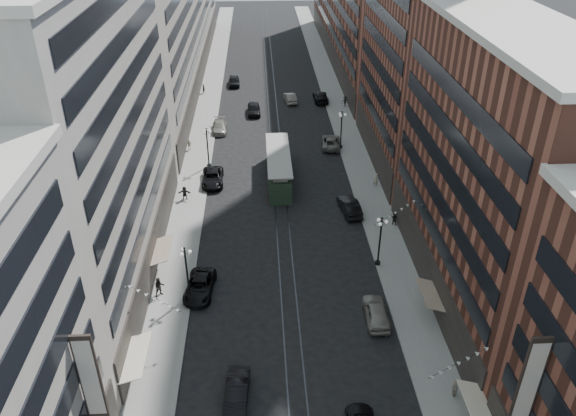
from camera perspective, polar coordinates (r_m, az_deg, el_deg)
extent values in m
plane|color=black|center=(80.50, -1.20, 5.91)|extent=(220.00, 220.00, 0.00)
cube|color=gray|center=(90.04, -8.53, 8.41)|extent=(4.00, 180.00, 0.15)
cube|color=gray|center=(90.59, 5.62, 8.75)|extent=(4.00, 180.00, 0.15)
cube|color=#2D2D33|center=(89.65, -1.89, 8.59)|extent=(0.12, 180.00, 0.02)
cube|color=#2D2D33|center=(89.69, -0.98, 8.62)|extent=(0.12, 180.00, 0.02)
cube|color=#9E988C|center=(52.23, -19.37, 6.65)|extent=(8.00, 36.00, 28.00)
cube|color=#9E988C|center=(111.96, -11.26, 19.51)|extent=(8.00, 90.00, 26.00)
cube|color=brown|center=(50.30, 19.80, 3.09)|extent=(8.00, 30.00, 24.00)
cube|color=brown|center=(72.78, 13.10, 19.89)|extent=(8.00, 26.00, 42.00)
cube|color=brown|center=(121.54, 6.48, 20.25)|extent=(8.00, 72.00, 24.00)
cylinder|color=black|center=(53.44, -9.97, -8.67)|extent=(0.56, 0.56, 0.30)
cylinder|color=black|center=(51.93, -10.21, -6.58)|extent=(0.18, 0.18, 5.20)
sphere|color=black|center=(50.31, -10.50, -4.05)|extent=(0.24, 0.24, 0.24)
sphere|color=white|center=(50.47, -9.95, -4.41)|extent=(0.36, 0.36, 0.36)
sphere|color=white|center=(50.88, -10.66, -4.17)|extent=(0.36, 0.36, 0.36)
sphere|color=white|center=(50.25, -10.76, -4.68)|extent=(0.36, 0.36, 0.36)
cylinder|color=black|center=(76.15, -8.02, 4.33)|extent=(0.56, 0.56, 0.30)
cylinder|color=black|center=(75.10, -8.16, 6.00)|extent=(0.18, 0.18, 5.20)
sphere|color=black|center=(73.99, -8.32, 7.97)|extent=(0.24, 0.24, 0.24)
sphere|color=white|center=(74.10, -7.95, 7.70)|extent=(0.36, 0.36, 0.36)
sphere|color=white|center=(74.52, -8.45, 7.79)|extent=(0.36, 0.36, 0.36)
sphere|color=white|center=(73.80, -8.49, 7.56)|extent=(0.36, 0.36, 0.36)
cylinder|color=black|center=(57.29, 9.09, -5.52)|extent=(0.56, 0.56, 0.30)
cylinder|color=black|center=(55.89, 9.30, -3.49)|extent=(0.18, 0.18, 5.20)
sphere|color=black|center=(54.39, 9.54, -1.05)|extent=(0.24, 0.24, 0.24)
sphere|color=white|center=(54.69, 9.97, -1.39)|extent=(0.36, 0.36, 0.36)
sphere|color=white|center=(54.87, 9.20, -1.20)|extent=(0.36, 0.36, 0.36)
sphere|color=white|center=(54.23, 9.35, -1.63)|extent=(0.36, 0.36, 0.36)
cylinder|color=black|center=(81.16, 5.34, 6.23)|extent=(0.56, 0.56, 0.30)
cylinder|color=black|center=(80.18, 5.42, 7.82)|extent=(0.18, 0.18, 5.20)
sphere|color=black|center=(79.13, 5.52, 9.69)|extent=(0.24, 0.24, 0.24)
sphere|color=white|center=(79.34, 5.83, 9.42)|extent=(0.36, 0.36, 0.36)
sphere|color=white|center=(79.60, 5.30, 9.52)|extent=(0.36, 0.36, 0.36)
sphere|color=white|center=(78.89, 5.38, 9.31)|extent=(0.36, 0.36, 0.36)
cube|color=#243A28|center=(71.70, -0.96, 3.88)|extent=(2.72, 13.07, 2.83)
cube|color=gray|center=(70.93, -0.97, 5.14)|extent=(1.74, 11.98, 0.65)
cube|color=gray|center=(70.74, -0.97, 5.46)|extent=(2.94, 13.29, 0.16)
cylinder|color=black|center=(67.87, -0.78, 1.23)|extent=(2.50, 0.76, 0.76)
cylinder|color=black|center=(76.54, -1.09, 4.85)|extent=(2.50, 0.76, 0.76)
imported|color=black|center=(53.53, -8.95, -7.87)|extent=(3.01, 5.62, 1.50)
imported|color=gray|center=(50.61, 8.95, -10.39)|extent=(2.11, 5.00, 1.69)
imported|color=black|center=(44.01, -5.22, -18.11)|extent=(2.00, 4.85, 1.56)
imported|color=black|center=(53.58, -12.93, -7.80)|extent=(1.07, 0.86, 1.95)
imported|color=#A69C8A|center=(45.57, 16.63, -17.06)|extent=(0.58, 1.05, 1.71)
imported|color=black|center=(71.79, -7.66, 3.07)|extent=(2.76, 5.75, 1.58)
imported|color=gray|center=(87.01, -6.98, 8.20)|extent=(2.28, 5.24, 1.50)
imported|color=black|center=(107.25, -5.51, 12.73)|extent=(2.19, 5.03, 1.69)
imported|color=black|center=(65.24, 6.27, 0.19)|extent=(2.46, 5.31, 1.68)
imported|color=slate|center=(81.40, 4.37, 6.71)|extent=(3.16, 5.78, 1.53)
imported|color=black|center=(98.89, 3.34, 11.23)|extent=(2.42, 5.74, 1.65)
imported|color=black|center=(93.26, -3.50, 10.02)|extent=(2.21, 5.12, 1.72)
imported|color=gray|center=(98.30, 0.22, 11.13)|extent=(2.28, 4.95, 1.57)
imported|color=black|center=(68.42, -10.47, 1.52)|extent=(1.57, 0.51, 1.67)
imported|color=beige|center=(81.11, -10.00, 6.35)|extent=(0.92, 0.42, 1.56)
imported|color=black|center=(63.53, 10.76, -1.01)|extent=(0.89, 0.79, 1.60)
imported|color=#BDB79C|center=(70.82, 8.89, 2.81)|extent=(0.68, 0.47, 1.82)
imported|color=black|center=(96.15, 5.82, 10.71)|extent=(1.26, 0.59, 1.90)
imported|color=black|center=(103.38, -8.57, 11.90)|extent=(0.67, 0.71, 1.62)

